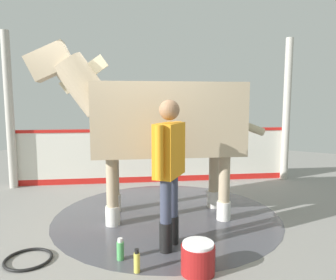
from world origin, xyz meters
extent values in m
cube|color=gray|center=(0.00, 0.00, -0.01)|extent=(16.00, 16.00, 0.02)
cylinder|color=#4C4C54|center=(-0.37, 0.27, 0.00)|extent=(3.36, 3.36, 0.00)
cube|color=silver|center=(-1.97, -0.99, 0.54)|extent=(3.67, 4.63, 1.08)
cube|color=red|center=(-1.97, -0.99, 1.11)|extent=(3.69, 4.64, 0.06)
cube|color=red|center=(-1.97, -0.99, 0.06)|extent=(3.68, 4.63, 0.12)
cylinder|color=#B7B2A8|center=(-0.11, -3.16, 1.52)|extent=(0.16, 0.16, 3.05)
cylinder|color=#B7B2A8|center=(-3.65, 1.32, 1.52)|extent=(0.16, 0.16, 3.05)
cube|color=tan|center=(-0.37, 0.27, 1.46)|extent=(2.08, 2.26, 1.01)
cylinder|color=tan|center=(0.34, -0.18, 0.48)|extent=(0.16, 0.16, 0.96)
cylinder|color=silver|center=(0.34, -0.18, 0.13)|extent=(0.20, 0.20, 0.27)
cylinder|color=tan|center=(-0.09, -0.52, 0.48)|extent=(0.16, 0.16, 0.96)
cylinder|color=silver|center=(-0.09, -0.52, 0.13)|extent=(0.20, 0.20, 0.27)
cylinder|color=tan|center=(-0.64, 1.07, 0.48)|extent=(0.16, 0.16, 0.96)
cylinder|color=silver|center=(-0.64, 1.07, 0.13)|extent=(0.20, 0.20, 0.27)
cylinder|color=tan|center=(-1.08, 0.72, 0.48)|extent=(0.16, 0.16, 0.96)
cylinder|color=silver|center=(-1.08, 0.72, 0.13)|extent=(0.20, 0.20, 0.27)
cylinder|color=tan|center=(0.35, -0.64, 1.93)|extent=(0.86, 0.92, 0.89)
cube|color=#C6B793|center=(0.35, -0.64, 2.08)|extent=(0.46, 0.57, 0.55)
cube|color=tan|center=(0.63, -0.99, 2.25)|extent=(0.62, 0.68, 0.56)
cylinder|color=#C6B793|center=(-1.08, 1.17, 1.36)|extent=(0.53, 0.62, 0.35)
cylinder|color=black|center=(0.40, 0.82, 0.17)|extent=(0.15, 0.15, 0.34)
cylinder|color=#383D51|center=(0.40, 0.82, 0.60)|extent=(0.13, 0.13, 0.52)
cylinder|color=black|center=(0.63, 0.86, 0.17)|extent=(0.15, 0.15, 0.34)
cylinder|color=#383D51|center=(0.63, 0.86, 0.60)|extent=(0.13, 0.13, 0.52)
cube|color=orange|center=(0.51, 0.84, 1.16)|extent=(0.53, 0.31, 0.61)
cylinder|color=orange|center=(0.22, 0.78, 1.18)|extent=(0.09, 0.09, 0.58)
cylinder|color=orange|center=(0.81, 0.89, 1.18)|extent=(0.09, 0.09, 0.58)
sphere|color=#936B4C|center=(0.51, 0.84, 1.61)|extent=(0.23, 0.23, 0.23)
cylinder|color=maroon|center=(0.85, 1.37, 0.14)|extent=(0.34, 0.34, 0.29)
cylinder|color=white|center=(0.85, 1.37, 0.30)|extent=(0.32, 0.32, 0.03)
cylinder|color=#D8CC4C|center=(1.16, 0.84, 0.10)|extent=(0.06, 0.06, 0.20)
cylinder|color=black|center=(1.16, 0.84, 0.22)|extent=(0.04, 0.04, 0.04)
cylinder|color=#4CA559|center=(1.05, 0.54, 0.10)|extent=(0.08, 0.08, 0.20)
cylinder|color=white|center=(1.05, 0.54, 0.22)|extent=(0.06, 0.06, 0.04)
torus|color=black|center=(1.58, -0.30, 0.02)|extent=(0.50, 0.50, 0.03)
camera|label=1|loc=(3.55, 2.65, 1.71)|focal=33.68mm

